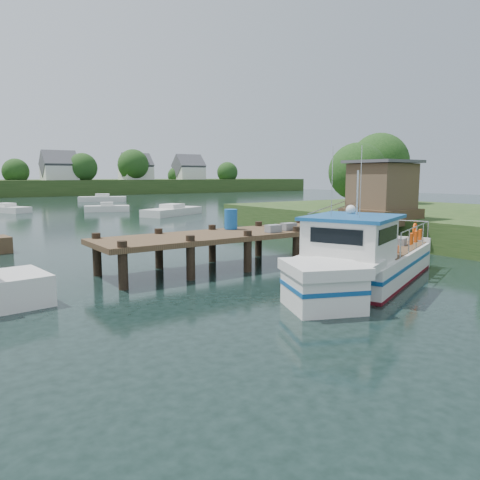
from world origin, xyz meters
TOP-DOWN VIEW (x-y plane):
  - ground_plane at (0.00, 0.00)m, footprint 160.00×160.00m
  - near_shore at (16.88, -0.73)m, footprint 16.00×30.00m
  - dock at (6.51, 0.01)m, footprint 16.60×3.00m
  - lobster_boat at (1.27, -5.36)m, footprint 9.19×5.64m
  - moored_far at (11.60, 51.16)m, footprint 6.93×4.76m
  - moored_b at (5.51, 31.81)m, footprint 4.71×2.94m
  - moored_c at (9.05, 23.98)m, footprint 7.05×5.11m
  - moored_d at (-3.24, 36.74)m, footprint 4.23×5.84m

SIDE VIEW (x-z plane):
  - ground_plane at x=0.00m, z-range 0.00..0.00m
  - moored_d at x=-3.24m, z-range -0.12..0.83m
  - moored_b at x=5.51m, z-range -0.13..0.86m
  - moored_c at x=9.05m, z-range -0.14..0.93m
  - moored_far at x=11.60m, z-range -0.14..0.98m
  - lobster_boat at x=1.27m, z-range -1.46..3.12m
  - near_shore at x=16.88m, z-range -1.83..5.93m
  - dock at x=6.51m, z-range -0.15..4.63m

